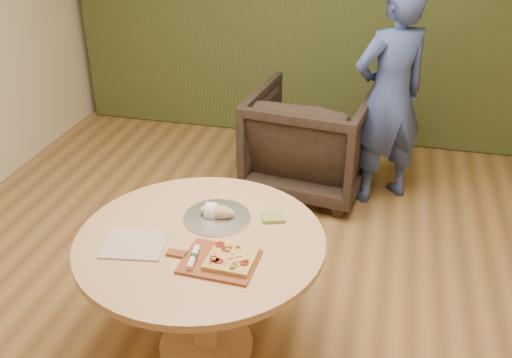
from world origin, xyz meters
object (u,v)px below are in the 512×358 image
(pizza_paddle, at_px, (218,261))
(flatbread_pizza, at_px, (231,258))
(person_standing, at_px, (389,97))
(armchair, at_px, (310,136))
(pedestal_table, at_px, (202,260))
(bread_roll, at_px, (215,211))
(serving_tray, at_px, (217,217))
(cutlery_roll, at_px, (193,257))

(pizza_paddle, height_order, flatbread_pizza, flatbread_pizza)
(pizza_paddle, relative_size, person_standing, 0.26)
(armchair, distance_m, person_standing, 0.71)
(pizza_paddle, bearing_deg, flatbread_pizza, 11.76)
(pedestal_table, relative_size, armchair, 1.35)
(armchair, xyz_separation_m, person_standing, (0.59, -0.02, 0.40))
(pizza_paddle, relative_size, bread_roll, 2.34)
(pedestal_table, xyz_separation_m, bread_roll, (0.02, 0.19, 0.18))
(serving_tray, xyz_separation_m, person_standing, (0.83, 1.76, 0.11))
(flatbread_pizza, distance_m, serving_tray, 0.40)
(pizza_paddle, relative_size, cutlery_roll, 2.27)
(flatbread_pizza, bearing_deg, bread_roll, 117.60)
(pizza_paddle, relative_size, serving_tray, 1.27)
(pedestal_table, distance_m, serving_tray, 0.24)
(flatbread_pizza, bearing_deg, cutlery_roll, -168.94)
(pizza_paddle, height_order, bread_roll, bread_roll)
(serving_tray, bearing_deg, armchair, 82.34)
(flatbread_pizza, height_order, serving_tray, flatbread_pizza)
(serving_tray, relative_size, bread_roll, 1.84)
(cutlery_roll, distance_m, bread_roll, 0.39)
(bread_roll, xyz_separation_m, armchair, (0.25, 1.77, -0.32))
(pizza_paddle, xyz_separation_m, bread_roll, (-0.12, 0.37, 0.04))
(cutlery_roll, xyz_separation_m, person_standing, (0.82, 2.15, 0.09))
(pizza_paddle, height_order, cutlery_roll, cutlery_roll)
(flatbread_pizza, relative_size, person_standing, 0.13)
(pedestal_table, xyz_separation_m, flatbread_pizza, (0.21, -0.17, 0.17))
(flatbread_pizza, xyz_separation_m, serving_tray, (-0.18, 0.36, -0.02))
(pedestal_table, bearing_deg, pizza_paddle, -50.40)
(pizza_paddle, distance_m, person_standing, 2.24)
(pizza_paddle, bearing_deg, cutlery_roll, -165.27)
(serving_tray, bearing_deg, cutlery_roll, -89.56)
(cutlery_roll, bearing_deg, flatbread_pizza, 5.07)
(pedestal_table, bearing_deg, flatbread_pizza, -38.56)
(cutlery_roll, height_order, armchair, armchair)
(cutlery_roll, bearing_deg, pizza_paddle, 6.13)
(pizza_paddle, height_order, serving_tray, serving_tray)
(cutlery_roll, bearing_deg, person_standing, 63.01)
(armchair, bearing_deg, flatbread_pizza, 95.73)
(armchair, bearing_deg, pizza_paddle, 94.06)
(cutlery_roll, distance_m, serving_tray, 0.39)
(pedestal_table, xyz_separation_m, pizza_paddle, (0.15, -0.18, 0.15))
(cutlery_roll, relative_size, serving_tray, 0.56)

